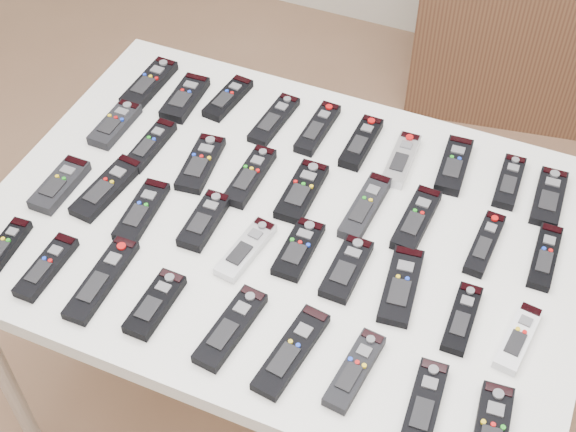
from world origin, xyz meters
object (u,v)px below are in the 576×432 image
at_px(remote_2, 228,98).
at_px(remote_15, 365,207).
at_px(remote_6, 401,160).
at_px(remote_29, 5,247).
at_px(remote_7, 454,165).
at_px(remote_36, 424,405).
at_px(remote_10, 115,124).
at_px(remote_24, 299,249).
at_px(remote_16, 416,220).
at_px(remote_21, 142,211).
at_px(remote_26, 401,286).
at_px(remote_3, 274,119).
at_px(remote_25, 347,269).
at_px(remote_30, 46,267).
at_px(remote_12, 201,163).
at_px(remote_33, 231,328).
at_px(remote_9, 549,197).
at_px(remote_0, 149,84).
at_px(remote_27, 462,318).
at_px(remote_17, 485,244).
at_px(remote_19, 60,185).
at_px(remote_11, 150,145).
at_px(remote_18, 545,257).
at_px(remote_5, 361,143).
at_px(remote_14, 302,191).
at_px(remote_28, 518,338).
at_px(remote_22, 204,220).
at_px(remote_8, 509,182).
at_px(remote_32, 155,304).
at_px(remote_35, 355,370).
at_px(table, 288,240).
at_px(remote_20, 107,188).
at_px(remote_1, 185,98).

xyz_separation_m(remote_2, remote_15, (0.43, -0.21, 0.00)).
bearing_deg(remote_6, remote_29, -141.62).
distance_m(remote_7, remote_36, 0.61).
distance_m(remote_10, remote_24, 0.57).
bearing_deg(remote_16, remote_21, -156.70).
relative_size(remote_2, remote_26, 0.86).
relative_size(remote_3, remote_15, 0.94).
bearing_deg(remote_21, remote_7, 30.39).
height_order(remote_25, remote_30, same).
bearing_deg(remote_12, remote_33, -62.36).
bearing_deg(remote_16, remote_26, -79.76).
bearing_deg(remote_24, remote_2, 132.46).
xyz_separation_m(remote_7, remote_9, (0.21, -0.01, -0.00)).
bearing_deg(remote_29, remote_0, 85.10).
xyz_separation_m(remote_9, remote_27, (-0.09, -0.38, 0.00)).
xyz_separation_m(remote_17, remote_19, (-0.89, -0.20, 0.00)).
bearing_deg(remote_21, remote_33, -36.74).
relative_size(remote_11, remote_18, 1.00).
bearing_deg(remote_5, remote_17, -28.23).
height_order(remote_12, remote_21, same).
bearing_deg(remote_29, remote_14, 33.31).
relative_size(remote_7, remote_30, 1.04).
height_order(remote_27, remote_28, same).
bearing_deg(remote_22, remote_8, 31.81).
height_order(remote_12, remote_17, same).
height_order(remote_5, remote_32, same).
height_order(remote_21, remote_25, remote_25).
distance_m(remote_7, remote_14, 0.35).
xyz_separation_m(remote_2, remote_18, (0.80, -0.19, -0.00)).
bearing_deg(remote_29, remote_15, 27.23).
relative_size(remote_26, remote_33, 0.98).
distance_m(remote_6, remote_35, 0.56).
xyz_separation_m(remote_5, remote_6, (0.10, -0.02, 0.00)).
xyz_separation_m(remote_5, remote_18, (0.45, -0.17, -0.00)).
relative_size(remote_8, remote_33, 0.83).
xyz_separation_m(table, remote_20, (-0.40, -0.07, 0.07)).
bearing_deg(remote_36, remote_32, 175.87).
height_order(remote_3, remote_32, remote_32).
height_order(remote_9, remote_12, same).
bearing_deg(remote_35, remote_19, 172.31).
distance_m(remote_20, remote_29, 0.24).
height_order(remote_24, remote_25, remote_25).
distance_m(table, remote_11, 0.39).
height_order(remote_10, remote_27, remote_10).
height_order(remote_12, remote_36, same).
bearing_deg(remote_12, remote_6, 17.62).
bearing_deg(remote_6, remote_0, 176.91).
distance_m(remote_5, remote_27, 0.51).
bearing_deg(remote_15, remote_11, -175.91).
bearing_deg(remote_22, remote_1, 122.51).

